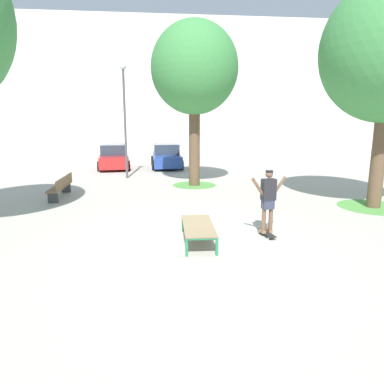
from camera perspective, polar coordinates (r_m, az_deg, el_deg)
The scene contains 12 objects.
ground_plane at distance 9.30m, azimuth 0.11°, elevation -7.66°, with size 120.00×120.00×0.00m, color #B2AA9E.
building_facade at distance 37.22m, azimuth 1.45°, elevation 16.68°, with size 40.47×4.00×12.48m, color silver.
skate_box at distance 8.96m, azimuth 1.01°, elevation -5.64°, with size 0.82×1.92×0.46m.
skateboard at distance 9.74m, azimuth 11.99°, elevation -6.54°, with size 0.31×0.82×0.09m.
skater at distance 9.48m, azimuth 12.24°, elevation -0.81°, with size 1.00×0.33×1.69m.
grass_patch_near_right at distance 14.15m, azimuth 27.25°, elevation -2.15°, with size 2.42×2.42×0.01m, color #519342.
tree_mid_back at distance 16.54m, azimuth 0.41°, elevation 19.27°, with size 3.88×3.88×7.33m.
grass_patch_mid_back at distance 16.70m, azimuth 0.38°, elevation 1.14°, with size 2.04×2.04×0.01m, color #519342.
car_red at distance 23.03m, azimuth -12.57°, elevation 5.55°, with size 2.24×4.35×1.50m.
car_blue at distance 22.91m, azimuth -4.18°, elevation 5.77°, with size 2.00×4.24×1.50m.
park_bench at distance 14.98m, azimuth -20.46°, elevation 0.87°, with size 0.46×2.40×0.83m.
light_post at distance 18.76m, azimuth -10.91°, elevation 13.84°, with size 0.36×0.36×5.83m.
Camera 1 is at (-0.94, -8.71, 3.10)m, focal length 32.92 mm.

